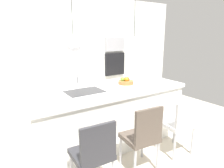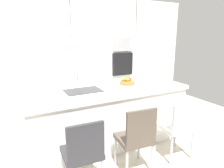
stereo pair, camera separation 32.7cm
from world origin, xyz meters
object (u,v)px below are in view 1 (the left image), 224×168
Objects in this scene: microwave at (115,44)px; chair_near at (94,153)px; fruit_bowl at (126,81)px; chair_middle at (143,135)px; oven at (115,64)px; chair_far at (179,122)px.

microwave is 3.31m from chair_near.
fruit_bowl is 1.12m from chair_middle.
oven is (0.81, 1.54, 0.05)m from fruit_bowl.
microwave is 2.72m from chair_far.
chair_middle is at bearing -0.17° from chair_near.
oven is at bearing 63.52° from chair_middle.
fruit_bowl is at bearing -117.69° from microwave.
fruit_bowl is 0.30× the size of chair_near.
microwave is at bearing 51.76° from chair_near.
chair_near reaches higher than chair_far.
chair_far is (0.29, -0.92, -0.48)m from fruit_bowl.
chair_middle is 1.06× the size of chair_far.
oven is at bearing 51.76° from chair_near.
fruit_bowl is 1.54m from chair_near.
chair_far is (-0.52, -2.47, -1.03)m from microwave.
microwave reaches higher than chair_near.
microwave reaches higher than oven.
chair_near is at bearing -140.83° from fruit_bowl.
fruit_bowl is 0.49× the size of microwave.
chair_near is at bearing -128.24° from oven.
fruit_bowl reaches higher than chair_middle.
chair_middle is (-0.42, -0.93, -0.48)m from fruit_bowl.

